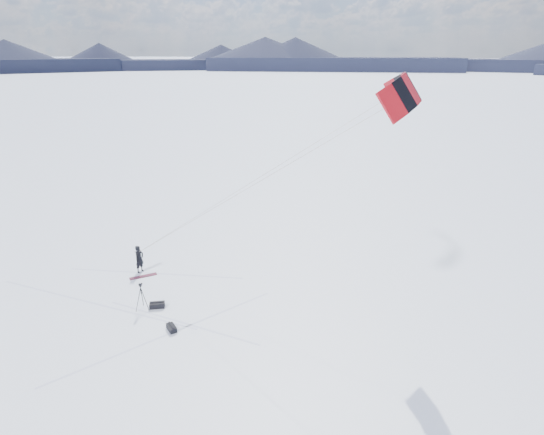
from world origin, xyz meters
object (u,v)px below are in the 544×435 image
(gear_bag_a, at_px, (157,305))
(gear_bag_b, at_px, (171,328))
(snowkiter, at_px, (141,272))
(snowboard, at_px, (143,276))
(tripod, at_px, (141,293))

(gear_bag_a, height_order, gear_bag_b, gear_bag_a)
(gear_bag_a, xyz_separation_m, gear_bag_b, (1.85, -1.67, -0.02))
(snowkiter, bearing_deg, snowboard, -124.76)
(snowkiter, xyz_separation_m, snowboard, (0.53, -0.53, 0.02))
(snowkiter, relative_size, gear_bag_a, 2.01)
(snowboard, relative_size, gear_bag_a, 1.88)
(snowboard, distance_m, tripod, 4.06)
(gear_bag_b, bearing_deg, snowboard, 176.65)
(snowkiter, height_order, snowboard, snowkiter)
(gear_bag_a, distance_m, gear_bag_b, 2.49)
(snowkiter, height_order, tripod, tripod)
(snowkiter, bearing_deg, gear_bag_a, -125.73)
(snowboard, xyz_separation_m, tripod, (2.14, -3.31, 0.99))
(tripod, bearing_deg, snowboard, 124.81)
(gear_bag_a, bearing_deg, tripod, -175.44)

